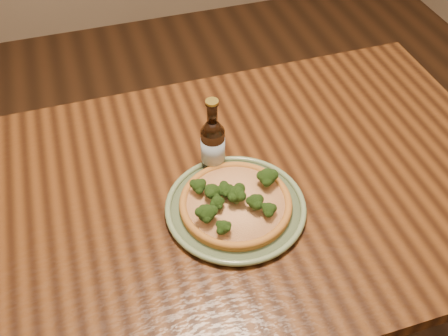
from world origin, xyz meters
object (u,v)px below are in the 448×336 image
object	(u,v)px
plate	(236,207)
pizza	(235,202)
beer_bottle	(213,145)
table	(203,219)

from	to	relation	value
plate	pizza	bearing A→B (deg)	-158.25
plate	beer_bottle	distance (m)	0.16
beer_bottle	pizza	bearing A→B (deg)	-108.93
beer_bottle	plate	bearing A→B (deg)	-108.30
table	pizza	xyz separation A→B (m)	(0.06, -0.07, 0.12)
table	beer_bottle	world-z (taller)	beer_bottle
pizza	beer_bottle	xyz separation A→B (m)	(-0.01, 0.15, 0.05)
pizza	beer_bottle	size ratio (longest dim) A/B	1.22
plate	pizza	distance (m)	0.02
pizza	beer_bottle	distance (m)	0.16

